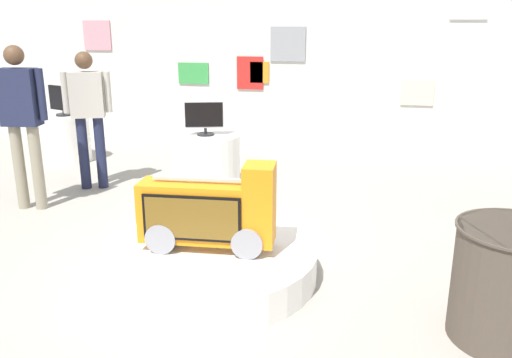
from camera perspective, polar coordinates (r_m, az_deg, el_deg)
ground_plane at (r=4.56m, az=-4.99°, el=-8.74°), size 30.00×30.00×0.00m
back_wall_display at (r=8.46m, az=4.12°, el=14.72°), size 11.12×0.13×3.34m
main_display_pedestal at (r=4.22m, az=-5.19°, el=-9.03°), size 1.72×1.72×0.25m
novelty_firetruck_tv at (r=4.05m, az=-5.11°, el=-3.88°), size 1.06×0.41×0.70m
display_pedestal_left_rear at (r=8.10m, az=-19.95°, el=4.17°), size 0.67×0.67×0.67m
tv_on_left_rear at (r=8.00m, az=-20.35°, el=8.07°), size 0.51×0.22×0.42m
display_pedestal_center_rear at (r=6.31m, az=-5.43°, el=1.79°), size 0.81×0.81×0.67m
tv_on_center_rear at (r=6.19m, az=-5.59°, el=6.77°), size 0.47×0.20×0.41m
side_table_round at (r=3.70m, az=26.08°, el=-10.18°), size 0.74×0.74×0.76m
shopper_browsing_near_truck at (r=6.01m, az=-24.18°, el=6.34°), size 0.56×0.25×1.74m
shopper_browsing_rear at (r=6.53m, az=-17.82°, el=7.16°), size 0.53×0.33×1.64m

